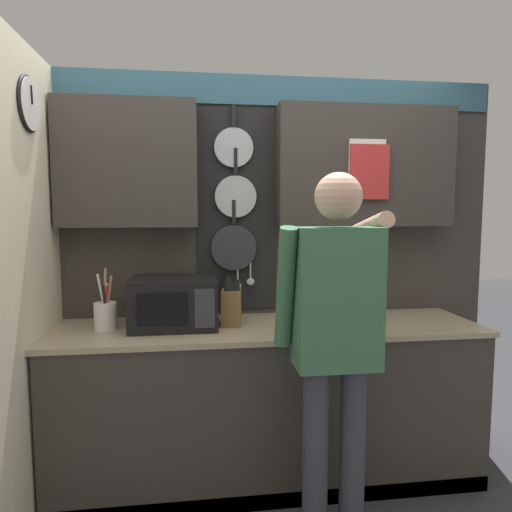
# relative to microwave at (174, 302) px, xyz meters

# --- Properties ---
(ground_plane) EXTENTS (14.00, 14.00, 0.00)m
(ground_plane) POSITION_rel_microwave_xyz_m (0.53, -0.03, -1.06)
(ground_plane) COLOR #38383D
(base_cabinet_counter) EXTENTS (2.43, 0.64, 0.92)m
(base_cabinet_counter) POSITION_rel_microwave_xyz_m (0.53, -0.04, -0.60)
(base_cabinet_counter) COLOR #38332D
(base_cabinet_counter) RESTS_ON ground_plane
(back_wall_unit) EXTENTS (3.00, 0.23, 2.39)m
(back_wall_unit) POSITION_rel_microwave_xyz_m (0.55, 0.25, 0.44)
(back_wall_unit) COLOR #38332D
(back_wall_unit) RESTS_ON ground_plane
(side_wall) EXTENTS (0.07, 1.60, 2.39)m
(side_wall) POSITION_rel_microwave_xyz_m (-0.70, -0.42, 0.15)
(side_wall) COLOR beige
(side_wall) RESTS_ON ground_plane
(microwave) EXTENTS (0.48, 0.36, 0.28)m
(microwave) POSITION_rel_microwave_xyz_m (0.00, 0.00, 0.00)
(microwave) COLOR black
(microwave) RESTS_ON base_cabinet_counter
(knife_block) EXTENTS (0.13, 0.16, 0.28)m
(knife_block) POSITION_rel_microwave_xyz_m (0.32, 0.00, -0.03)
(knife_block) COLOR brown
(knife_block) RESTS_ON base_cabinet_counter
(utensil_crock) EXTENTS (0.12, 0.12, 0.34)m
(utensil_crock) POSITION_rel_microwave_xyz_m (-0.38, 0.00, -0.06)
(utensil_crock) COLOR white
(utensil_crock) RESTS_ON base_cabinet_counter
(person) EXTENTS (0.54, 0.68, 1.74)m
(person) POSITION_rel_microwave_xyz_m (0.76, -0.58, -0.01)
(person) COLOR #383842
(person) RESTS_ON ground_plane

